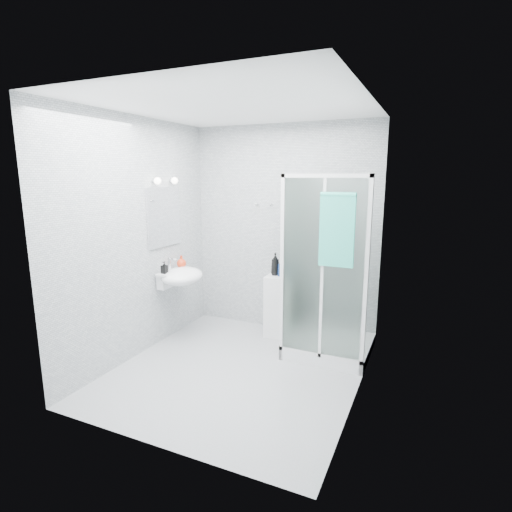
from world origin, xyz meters
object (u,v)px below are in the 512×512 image
at_px(shower_enclosure, 322,315).
at_px(soap_dispenser_orange, 181,262).
at_px(storage_cabinet, 279,306).
at_px(shampoo_bottle_b, 284,267).
at_px(wall_basin, 180,276).
at_px(hand_towel, 337,228).
at_px(shampoo_bottle_a, 275,264).
at_px(soap_dispenser_black, 164,268).

relative_size(shower_enclosure, soap_dispenser_orange, 13.35).
height_order(storage_cabinet, shampoo_bottle_b, shampoo_bottle_b).
height_order(shampoo_bottle_b, soap_dispenser_orange, soap_dispenser_orange).
bearing_deg(wall_basin, shower_enclosure, 10.81).
relative_size(hand_towel, shampoo_bottle_a, 2.58).
xyz_separation_m(shower_enclosure, soap_dispenser_orange, (-1.75, -0.15, 0.49)).
distance_m(shower_enclosure, storage_cabinet, 0.68).
bearing_deg(soap_dispenser_orange, shampoo_bottle_b, 20.90).
distance_m(soap_dispenser_orange, soap_dispenser_black, 0.34).
relative_size(shower_enclosure, shampoo_bottle_a, 7.22).
distance_m(wall_basin, soap_dispenser_orange, 0.24).
height_order(shampoo_bottle_b, soap_dispenser_black, soap_dispenser_black).
bearing_deg(wall_basin, shampoo_bottle_b, 29.55).
relative_size(shampoo_bottle_a, soap_dispenser_orange, 1.85).
relative_size(storage_cabinet, hand_towel, 1.08).
bearing_deg(hand_towel, soap_dispenser_black, -177.43).
distance_m(wall_basin, hand_towel, 2.00).
distance_m(shampoo_bottle_b, soap_dispenser_orange, 1.26).
bearing_deg(wall_basin, soap_dispenser_orange, 119.52).
distance_m(wall_basin, shampoo_bottle_b, 1.25).
relative_size(storage_cabinet, soap_dispenser_black, 5.47).
distance_m(shower_enclosure, shampoo_bottle_b, 0.78).
xyz_separation_m(wall_basin, soap_dispenser_black, (-0.10, -0.17, 0.14)).
xyz_separation_m(storage_cabinet, hand_towel, (0.84, -0.69, 1.10)).
relative_size(shower_enclosure, hand_towel, 2.80).
xyz_separation_m(hand_towel, soap_dispenser_orange, (-1.97, 0.25, -0.55)).
height_order(storage_cabinet, shampoo_bottle_a, shampoo_bottle_a).
bearing_deg(soap_dispenser_orange, shampoo_bottle_a, 23.16).
xyz_separation_m(shower_enclosure, storage_cabinet, (-0.61, 0.29, -0.06)).
height_order(shampoo_bottle_a, soap_dispenser_black, shampoo_bottle_a).
height_order(shower_enclosure, shampoo_bottle_b, shower_enclosure).
relative_size(shower_enclosure, storage_cabinet, 2.59).
height_order(hand_towel, soap_dispenser_orange, hand_towel).
relative_size(wall_basin, soap_dispenser_black, 3.97).
relative_size(hand_towel, shampoo_bottle_b, 3.11).
xyz_separation_m(soap_dispenser_orange, soap_dispenser_black, (-0.00, -0.34, -0.00)).
bearing_deg(wall_basin, shampoo_bottle_a, 32.55).
xyz_separation_m(wall_basin, hand_towel, (1.88, -0.09, 0.69)).
distance_m(storage_cabinet, shampoo_bottle_b, 0.50).
xyz_separation_m(shower_enclosure, shampoo_bottle_a, (-0.68, 0.30, 0.46)).
height_order(wall_basin, shampoo_bottle_a, shampoo_bottle_a).
bearing_deg(shower_enclosure, wall_basin, -169.19).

